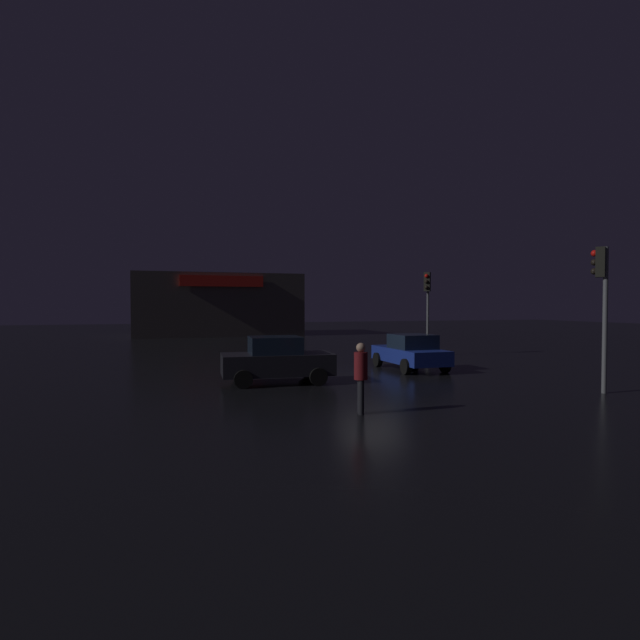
{
  "coord_description": "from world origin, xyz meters",
  "views": [
    {
      "loc": [
        -7.92,
        -17.96,
        2.74
      ],
      "look_at": [
        -0.69,
        4.32,
        2.04
      ],
      "focal_mm": 28.51,
      "sensor_mm": 36.0,
      "label": 1
    }
  ],
  "objects": [
    {
      "name": "ground_plane",
      "position": [
        0.0,
        0.0,
        0.0
      ],
      "size": [
        120.0,
        120.0,
        0.0
      ],
      "primitive_type": "plane",
      "color": "black"
    },
    {
      "name": "store_building",
      "position": [
        -2.57,
        29.69,
        2.75
      ],
      "size": [
        14.48,
        9.21,
        5.5
      ],
      "color": "#4C4742",
      "rests_on": "ground"
    },
    {
      "name": "traffic_signal_main",
      "position": [
        5.98,
        6.18,
        3.25
      ],
      "size": [
        0.42,
        0.42,
        4.49
      ],
      "color": "#595B60",
      "rests_on": "ground"
    },
    {
      "name": "traffic_signal_opposite",
      "position": [
        5.22,
        -5.72,
        3.2
      ],
      "size": [
        0.42,
        0.43,
        4.53
      ],
      "color": "#595B60",
      "rests_on": "ground"
    },
    {
      "name": "car_near",
      "position": [
        2.32,
        1.2,
        0.75
      ],
      "size": [
        1.99,
        4.07,
        1.51
      ],
      "color": "navy",
      "rests_on": "ground"
    },
    {
      "name": "car_far",
      "position": [
        -3.91,
        -0.71,
        0.81
      ],
      "size": [
        3.94,
        2.21,
        1.64
      ],
      "color": "black",
      "rests_on": "ground"
    },
    {
      "name": "pedestrian",
      "position": [
        -3.04,
        -6.24,
        1.05
      ],
      "size": [
        0.4,
        0.4,
        1.79
      ],
      "color": "black",
      "rests_on": "ground"
    }
  ]
}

